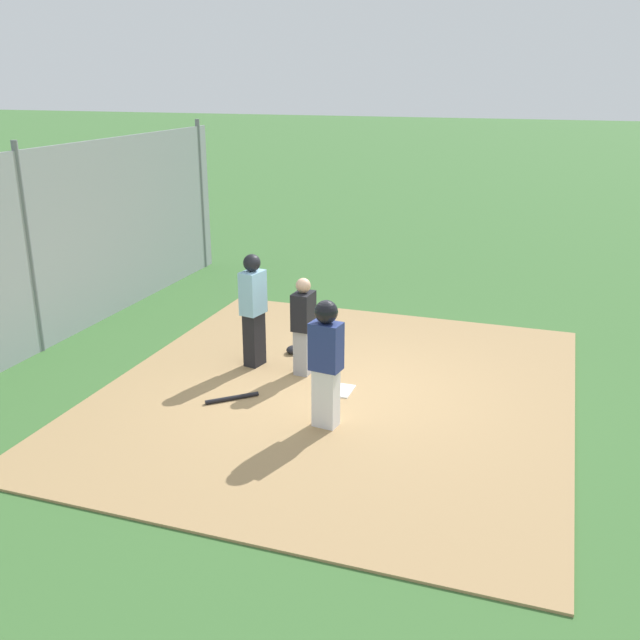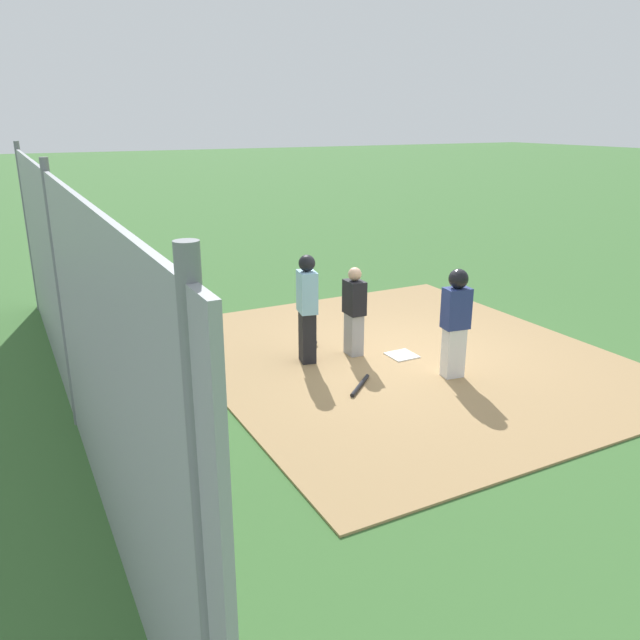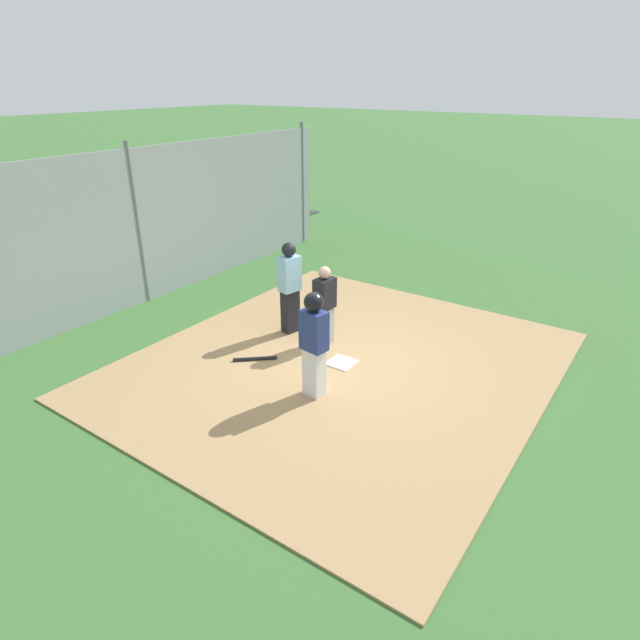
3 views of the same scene
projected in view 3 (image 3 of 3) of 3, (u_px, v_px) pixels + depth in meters
ground_plane at (341, 365)px, 9.11m from camera, size 140.00×140.00×0.00m
dirt_infield at (341, 364)px, 9.10m from camera, size 7.20×6.40×0.03m
home_plate at (341, 362)px, 9.09m from camera, size 0.44×0.44×0.02m
catcher at (325, 305)px, 9.46m from camera, size 0.39×0.28×1.47m
umpire at (290, 286)px, 9.87m from camera, size 0.42×0.33×1.75m
runner at (314, 338)px, 7.82m from camera, size 0.31×0.41×1.67m
baseball_bat at (255, 359)px, 9.17m from camera, size 0.54×0.60×0.06m
catcher_mask at (326, 322)px, 10.49m from camera, size 0.24×0.20×0.12m
backstop_fence at (138, 228)px, 11.09m from camera, size 12.00×0.10×3.35m
parking_lot at (41, 263)px, 14.00m from camera, size 18.00×5.20×0.04m
parked_car_green at (198, 205)px, 17.69m from camera, size 4.25×1.99×1.28m
parked_car_silver at (9, 243)px, 13.62m from camera, size 4.33×2.16×1.28m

